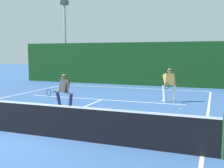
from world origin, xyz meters
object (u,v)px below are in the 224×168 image
at_px(player_far, 169,84).
at_px(tennis_ball, 181,109).
at_px(light_pole, 65,32).
at_px(player_near, 64,91).

xyz_separation_m(player_far, tennis_ball, (0.80, -1.72, -0.89)).
bearing_deg(light_pole, player_near, -60.13).
distance_m(player_near, player_far, 5.27).
bearing_deg(tennis_ball, light_pole, 140.68).
xyz_separation_m(player_near, player_far, (3.80, 3.65, 0.07)).
distance_m(tennis_ball, light_pole, 14.55).
bearing_deg(player_far, tennis_ball, 91.49).
bearing_deg(tennis_ball, player_near, -157.22).
height_order(player_far, tennis_ball, player_far).
bearing_deg(player_near, player_far, -116.49).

